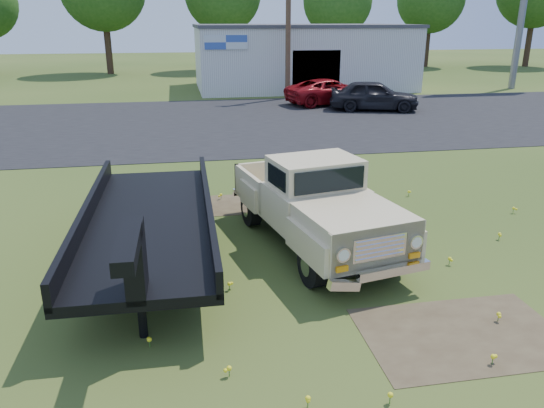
{
  "coord_description": "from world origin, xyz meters",
  "views": [
    {
      "loc": [
        -2.53,
        -9.24,
        4.48
      ],
      "look_at": [
        -0.7,
        1.0,
        0.84
      ],
      "focal_mm": 35.0,
      "sensor_mm": 36.0,
      "label": 1
    }
  ],
  "objects_px": {
    "vintage_pickup_truck": "(314,203)",
    "flatbed_trailer": "(149,214)",
    "red_pickup": "(330,92)",
    "dark_sedan": "(374,96)"
  },
  "relations": [
    {
      "from": "flatbed_trailer",
      "to": "red_pickup",
      "type": "relative_size",
      "value": 1.44
    },
    {
      "from": "red_pickup",
      "to": "dark_sedan",
      "type": "relative_size",
      "value": 1.09
    },
    {
      "from": "red_pickup",
      "to": "dark_sedan",
      "type": "bearing_deg",
      "value": -159.95
    },
    {
      "from": "flatbed_trailer",
      "to": "red_pickup",
      "type": "distance_m",
      "value": 20.87
    },
    {
      "from": "dark_sedan",
      "to": "flatbed_trailer",
      "type": "bearing_deg",
      "value": 163.34
    },
    {
      "from": "vintage_pickup_truck",
      "to": "flatbed_trailer",
      "type": "xyz_separation_m",
      "value": [
        -3.29,
        -0.14,
        0.02
      ]
    },
    {
      "from": "vintage_pickup_truck",
      "to": "red_pickup",
      "type": "xyz_separation_m",
      "value": [
        5.71,
        18.69,
        -0.26
      ]
    },
    {
      "from": "dark_sedan",
      "to": "vintage_pickup_truck",
      "type": "bearing_deg",
      "value": 171.99
    },
    {
      "from": "flatbed_trailer",
      "to": "dark_sedan",
      "type": "distance_m",
      "value": 19.54
    },
    {
      "from": "vintage_pickup_truck",
      "to": "red_pickup",
      "type": "distance_m",
      "value": 19.54
    }
  ]
}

